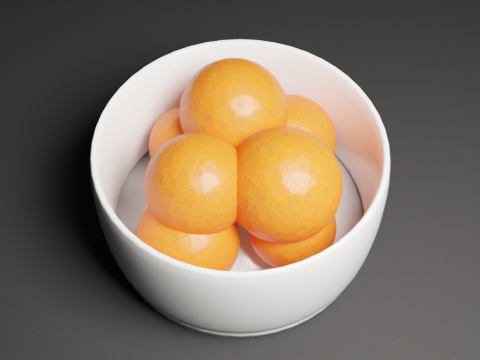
# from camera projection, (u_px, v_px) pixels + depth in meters

# --- Properties ---
(bowl) EXTENTS (0.22, 0.22, 0.10)m
(bowl) POSITION_uv_depth(u_px,v_px,m) (240.00, 184.00, 0.51)
(bowl) COLOR white
(bowl) RESTS_ON ground
(orange_pile) EXTENTS (0.15, 0.18, 0.12)m
(orange_pile) POSITION_uv_depth(u_px,v_px,m) (241.00, 172.00, 0.49)
(orange_pile) COLOR #FC2D00
(orange_pile) RESTS_ON bowl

